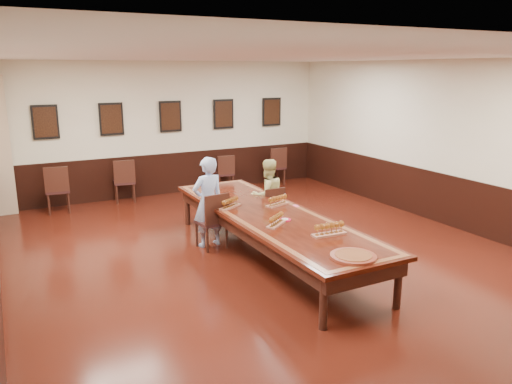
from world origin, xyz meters
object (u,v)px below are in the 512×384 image
chair_man (211,220)px  chair_woman (270,209)px  carved_platter (353,256)px  spare_chair_c (224,172)px  spare_chair_a (57,189)px  conference_table (270,222)px  spare_chair_b (124,180)px  spare_chair_d (275,166)px  person_woman (267,195)px  person_man (208,202)px

chair_man → chair_woman: size_ratio=1.11×
chair_man → carved_platter: size_ratio=1.53×
chair_man → spare_chair_c: 4.21m
chair_woman → spare_chair_c: size_ratio=0.97×
chair_woman → spare_chair_a: size_ratio=0.86×
conference_table → carved_platter: (-0.04, -2.16, 0.16)m
spare_chair_b → spare_chair_d: 3.95m
person_woman → spare_chair_a: bearing=-44.5°
spare_chair_a → spare_chair_c: (4.00, 0.17, -0.06)m
chair_woman → person_man: bearing=6.0°
chair_woman → spare_chair_b: (-1.90, 3.52, 0.06)m
chair_man → spare_chair_b: size_ratio=0.98×
spare_chair_d → person_man: size_ratio=0.64×
spare_chair_b → person_man: (0.59, -3.68, 0.28)m
chair_woman → person_woman: 0.27m
chair_man → person_man: (-0.01, 0.10, 0.29)m
spare_chair_d → conference_table: spare_chair_d is taller
spare_chair_a → spare_chair_c: size_ratio=1.12×
spare_chair_a → chair_man: bearing=125.6°
person_man → conference_table: (0.67, -1.00, -0.18)m
chair_man → person_woman: 1.36m
spare_chair_d → spare_chair_c: bearing=-1.7°
spare_chair_a → conference_table: 5.23m
spare_chair_d → person_man: bearing=47.5°
spare_chair_b → spare_chair_c: size_ratio=1.10×
chair_man → person_man: size_ratio=0.63×
conference_table → spare_chair_c: bearing=74.7°
chair_man → spare_chair_c: (1.93, 3.74, -0.04)m
person_man → person_woman: (1.31, 0.26, -0.10)m
person_woman → carved_platter: bearing=77.8°
chair_man → spare_chair_c: bearing=-124.1°
spare_chair_b → spare_chair_c: spare_chair_b is taller
person_man → person_woman: size_ratio=1.14×
chair_woman → spare_chair_b: size_ratio=0.88×
conference_table → person_man: bearing=124.1°
spare_chair_d → person_woman: 3.90m
conference_table → carved_platter: carved_platter is taller
spare_chair_a → person_woman: (3.37, -3.21, 0.18)m
chair_woman → carved_platter: chair_woman is taller
spare_chair_d → person_woman: (-2.05, -3.32, 0.19)m
spare_chair_c → carved_platter: spare_chair_c is taller
chair_woman → conference_table: chair_woman is taller
conference_table → chair_man: bearing=126.6°
spare_chair_d → chair_man: bearing=48.4°
spare_chair_a → person_woman: bearing=141.8°
spare_chair_a → person_man: size_ratio=0.65×
conference_table → carved_platter: bearing=-91.1°
person_woman → carved_platter: (-0.68, -3.41, 0.08)m
person_man → person_woman: bearing=-175.9°
spare_chair_b → person_woman: size_ratio=0.73×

